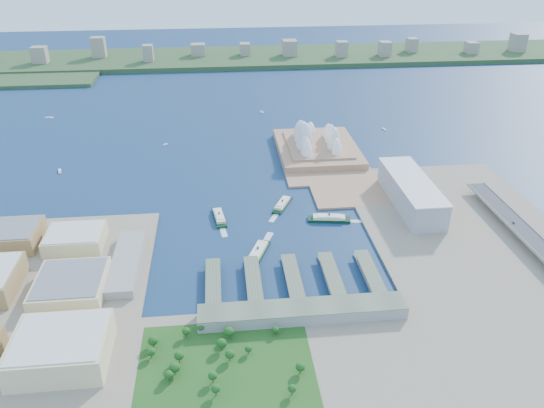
{
  "coord_description": "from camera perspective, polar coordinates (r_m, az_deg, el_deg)",
  "views": [
    {
      "loc": [
        -55.67,
        -529.86,
        338.17
      ],
      "look_at": [
        7.19,
        71.44,
        18.0
      ],
      "focal_mm": 35.0,
      "sensor_mm": 36.0,
      "label": 1
    }
  ],
  "objects": [
    {
      "name": "terminal_building",
      "position": [
        518.9,
        3.3,
        -11.52
      ],
      "size": [
        200.0,
        28.0,
        12.0
      ],
      "primitive_type": "cube",
      "color": "gray",
      "rests_on": "south_land"
    },
    {
      "name": "far_skyline",
      "position": [
        1520.52,
        -3.92,
        16.52
      ],
      "size": [
        1900.0,
        140.0,
        55.0
      ],
      "primitive_type": null,
      "color": "gray",
      "rests_on": "far_shore"
    },
    {
      "name": "peninsula",
      "position": [
        873.98,
        5.28,
        5.12
      ],
      "size": [
        135.0,
        220.0,
        3.0
      ],
      "primitive_type": "cube",
      "color": "#9F7556",
      "rests_on": "ground"
    },
    {
      "name": "ferry_b",
      "position": [
        715.48,
        1.13,
        0.12
      ],
      "size": [
        33.19,
        50.62,
        9.46
      ],
      "primitive_type": null,
      "rotation": [
        0.0,
        0.0,
        -0.45
      ],
      "color": "black",
      "rests_on": "ground"
    },
    {
      "name": "ground",
      "position": [
        631.04,
        0.03,
        -4.5
      ],
      "size": [
        3000.0,
        3000.0,
        0.0
      ],
      "primitive_type": "plane",
      "color": "#10284D",
      "rests_on": "ground"
    },
    {
      "name": "far_shore",
      "position": [
        1546.97,
        -3.91,
        15.44
      ],
      "size": [
        2200.0,
        260.0,
        12.0
      ],
      "primitive_type": "cube",
      "color": "#2D4926",
      "rests_on": "ground"
    },
    {
      "name": "east_land",
      "position": [
        656.53,
        21.93,
        -5.22
      ],
      "size": [
        240.0,
        500.0,
        3.0
      ],
      "primitive_type": "cube",
      "color": "gray",
      "rests_on": "ground"
    },
    {
      "name": "boat_e",
      "position": [
        1088.52,
        -1.09,
        9.88
      ],
      "size": [
        8.87,
        12.17,
        2.9
      ],
      "primitive_type": null,
      "rotation": [
        0.0,
        0.0,
        0.49
      ],
      "color": "white",
      "rests_on": "ground"
    },
    {
      "name": "boat_c",
      "position": [
        1014.36,
        11.95,
        7.9
      ],
      "size": [
        6.28,
        12.66,
        2.74
      ],
      "primitive_type": null,
      "rotation": [
        0.0,
        0.0,
        3.38
      ],
      "color": "white",
      "rests_on": "ground"
    },
    {
      "name": "ferry_c",
      "position": [
        611.72,
        -1.54,
        -5.07
      ],
      "size": [
        34.84,
        57.77,
        10.69
      ],
      "primitive_type": null,
      "rotation": [
        0.0,
        0.0,
        2.75
      ],
      "color": "black",
      "rests_on": "ground"
    },
    {
      "name": "ferry_wharves",
      "position": [
        568.32,
        2.24,
        -8.05
      ],
      "size": [
        184.0,
        90.0,
        9.3
      ],
      "primitive_type": null,
      "color": "#505D47",
      "rests_on": "ground"
    },
    {
      "name": "toaster_building",
      "position": [
        731.9,
        14.72,
        1.2
      ],
      "size": [
        45.0,
        155.0,
        35.0
      ],
      "primitive_type": "cube",
      "color": "#96969C",
      "rests_on": "east_land"
    },
    {
      "name": "south_land",
      "position": [
        467.71,
        2.85,
        -18.18
      ],
      "size": [
        720.0,
        180.0,
        3.0
      ],
      "primitive_type": "cube",
      "color": "gray",
      "rests_on": "ground"
    },
    {
      "name": "expressway",
      "position": [
        675.03,
        26.95,
        -4.67
      ],
      "size": [
        26.0,
        340.0,
        11.85
      ],
      "primitive_type": null,
      "color": "gray",
      "rests_on": "east_land"
    },
    {
      "name": "park",
      "position": [
        471.77,
        -5.02,
        -16.14
      ],
      "size": [
        150.0,
        110.0,
        16.0
      ],
      "primitive_type": null,
      "color": "#194714",
      "rests_on": "south_land"
    },
    {
      "name": "boat_a",
      "position": [
        880.84,
        -21.87,
        3.33
      ],
      "size": [
        8.02,
        15.99,
        2.99
      ],
      "primitive_type": null,
      "rotation": [
        0.0,
        0.0,
        0.28
      ],
      "color": "white",
      "rests_on": "ground"
    },
    {
      "name": "west_buildings",
      "position": [
        593.89,
        -24.18,
        -7.71
      ],
      "size": [
        200.0,
        280.0,
        27.0
      ],
      "primitive_type": null,
      "color": "olive",
      "rests_on": "west_land"
    },
    {
      "name": "ferry_d",
      "position": [
        684.04,
        6.16,
        -1.41
      ],
      "size": [
        55.8,
        21.82,
        10.27
      ],
      "primitive_type": null,
      "rotation": [
        0.0,
        0.0,
        1.42
      ],
      "color": "black",
      "rests_on": "ground"
    },
    {
      "name": "boat_b",
      "position": [
        939.42,
        -11.39,
        6.32
      ],
      "size": [
        8.48,
        7.72,
        2.3
      ],
      "primitive_type": null,
      "rotation": [
        0.0,
        0.0,
        2.26
      ],
      "color": "white",
      "rests_on": "ground"
    },
    {
      "name": "opera_house",
      "position": [
        880.58,
        4.97,
        7.45
      ],
      "size": [
        134.0,
        180.0,
        58.0
      ],
      "primitive_type": null,
      "color": "white",
      "rests_on": "peninsula"
    },
    {
      "name": "boat_d",
      "position": [
        1142.91,
        -22.85,
        8.58
      ],
      "size": [
        16.47,
        5.31,
        2.73
      ],
      "primitive_type": null,
      "rotation": [
        0.0,
        0.0,
        1.46
      ],
      "color": "white",
      "rests_on": "ground"
    },
    {
      "name": "car_c",
      "position": [
        710.72,
        24.54,
        -1.84
      ],
      "size": [
        1.98,
        4.86,
        1.41
      ],
      "primitive_type": "imported",
      "rotation": [
        0.0,
        0.0,
        3.14
      ],
      "color": "slate",
      "rests_on": "expressway"
    },
    {
      "name": "west_land",
      "position": [
        575.86,
        -24.83,
        -10.93
      ],
      "size": [
        220.0,
        390.0,
        3.0
      ],
      "primitive_type": "cube",
      "color": "gray",
      "rests_on": "ground"
    },
    {
      "name": "ferry_a",
      "position": [
        687.8,
        -5.71,
        -1.24
      ],
      "size": [
        19.63,
        51.78,
        9.55
      ],
      "primitive_type": null,
      "rotation": [
        0.0,
        0.0,
        0.14
      ],
      "color": "black",
      "rests_on": "ground"
    }
  ]
}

